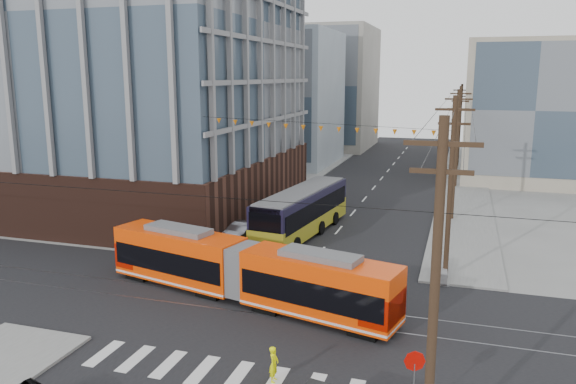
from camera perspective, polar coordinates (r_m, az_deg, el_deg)
name	(u,v)px	position (r m, az deg, el deg)	size (l,w,h in m)	color
ground	(247,341)	(27.01, -4.23, -14.87)	(160.00, 160.00, 0.00)	slate
office_building	(112,51)	(55.04, -17.45, 13.53)	(30.00, 25.00, 28.60)	#381E16
bg_bldg_nw_near	(269,98)	(78.89, -1.93, 9.51)	(18.00, 16.00, 18.00)	#8C99A5
bg_bldg_ne_near	(528,112)	(70.86, 23.21, 7.51)	(14.00, 14.00, 16.00)	gray
bg_bldg_nw_far	(325,88)	(97.19, 3.73, 10.50)	(16.00, 18.00, 20.00)	gray
bg_bldg_ne_far	(528,111)	(90.99, 23.23, 7.61)	(16.00, 16.00, 14.00)	#8C99A5
utility_pole_near	(434,300)	(17.69, 14.63, -10.54)	(0.30, 0.30, 11.00)	black
utility_pole_far	(460,126)	(78.68, 17.04, 6.44)	(0.30, 0.30, 11.00)	black
streetcar	(244,271)	(30.87, -4.47, -7.99)	(17.49, 2.46, 3.37)	#EF3B03
city_bus	(302,211)	(43.26, 1.44, -1.99)	(2.78, 12.82, 3.63)	black
parked_car_silver	(249,231)	(41.87, -3.97, -3.94)	(1.66, 4.75, 1.56)	gray
parked_car_white	(272,223)	(44.61, -1.67, -3.17)	(1.70, 4.19, 1.22)	beige
parked_car_grey	(292,207)	(50.16, 0.40, -1.49)	(2.00, 4.34, 1.21)	slate
pedestrian	(274,364)	(23.52, -1.45, -17.08)	(0.55, 0.36, 1.50)	#F9FF03
jersey_barrier	(442,270)	(36.08, 15.39, -7.64)	(0.84, 3.72, 0.74)	#5D5D5F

